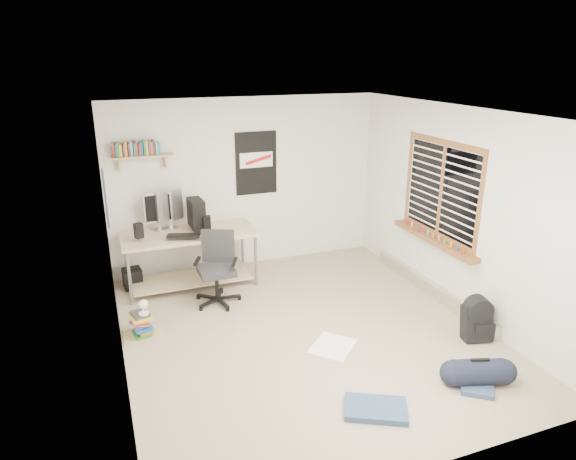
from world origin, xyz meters
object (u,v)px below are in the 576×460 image
object	(u,v)px
office_chair	(216,268)
duffel_bag	(478,371)
book_stack	(143,324)
desk	(191,261)
backpack	(476,323)

from	to	relation	value
office_chair	duffel_bag	distance (m)	3.29
book_stack	office_chair	bearing A→B (deg)	27.26
desk	office_chair	world-z (taller)	office_chair
duffel_bag	book_stack	xyz separation A→B (m)	(-2.95, 2.10, 0.01)
desk	backpack	bearing A→B (deg)	-20.56
desk	duffel_bag	distance (m)	3.93
office_chair	duffel_bag	world-z (taller)	office_chair
duffel_bag	book_stack	distance (m)	3.62
backpack	book_stack	xyz separation A→B (m)	(-3.50, 1.41, -0.05)
desk	duffel_bag	xyz separation A→B (m)	(2.17, -3.26, -0.22)
office_chair	book_stack	xyz separation A→B (m)	(-0.99, -0.51, -0.34)
office_chair	book_stack	size ratio (longest dim) A/B	2.03
desk	backpack	xyz separation A→B (m)	(2.72, -2.57, -0.16)
desk	duffel_bag	bearing A→B (deg)	-33.53
office_chair	backpack	bearing A→B (deg)	-13.68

